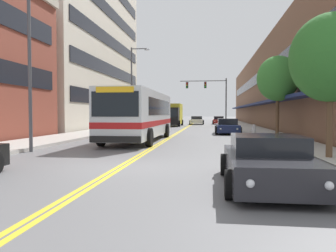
{
  "coord_description": "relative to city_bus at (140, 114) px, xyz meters",
  "views": [
    {
      "loc": [
        2.96,
        -10.68,
        1.8
      ],
      "look_at": [
        -0.13,
        13.08,
        0.85
      ],
      "focal_mm": 35.0,
      "sensor_mm": 36.0,
      "label": 1
    }
  ],
  "objects": [
    {
      "name": "street_tree_right_mid",
      "position": [
        9.28,
        2.99,
        2.46
      ],
      "size": [
        2.91,
        2.91,
        5.67
      ],
      "color": "brown",
      "rests_on": "sidewalk_right"
    },
    {
      "name": "traffic_signal_mast",
      "position": [
        4.55,
        27.31,
        3.14
      ],
      "size": [
        6.78,
        0.38,
        6.86
      ],
      "color": "#47474C",
      "rests_on": "ground_plane"
    },
    {
      "name": "car_navy_parked_right_far",
      "position": [
        6.05,
        7.79,
        -1.16
      ],
      "size": [
        2.15,
        4.57,
        1.32
      ],
      "color": "#19234C",
      "rests_on": "ground_plane"
    },
    {
      "name": "city_bus",
      "position": [
        0.0,
        0.0,
        0.0
      ],
      "size": [
        2.96,
        11.39,
        3.12
      ],
      "color": "silver",
      "rests_on": "ground_plane"
    },
    {
      "name": "car_dark_grey_parked_left_mid",
      "position": [
        -2.84,
        21.56,
        -1.1
      ],
      "size": [
        2.06,
        4.68,
        1.45
      ],
      "color": "#38383D",
      "rests_on": "ground_plane"
    },
    {
      "name": "car_silver_parked_left_near",
      "position": [
        -2.65,
        15.05,
        -1.19
      ],
      "size": [
        1.97,
        4.42,
        1.25
      ],
      "color": "#B7B7BC",
      "rests_on": "ground_plane"
    },
    {
      "name": "street_tree_right_near",
      "position": [
        8.91,
        -8.38,
        2.04
      ],
      "size": [
        2.94,
        2.94,
        5.27
      ],
      "color": "brown",
      "rests_on": "sidewalk_right"
    },
    {
      "name": "centre_line",
      "position": [
        1.61,
        26.62,
        -1.76
      ],
      "size": [
        0.34,
        106.0,
        0.01
      ],
      "color": "yellow",
      "rests_on": "ground_plane"
    },
    {
      "name": "sidewalk_left",
      "position": [
        -5.59,
        26.62,
        -1.68
      ],
      "size": [
        3.38,
        106.0,
        0.17
      ],
      "color": "#B2ADA5",
      "rests_on": "ground_plane"
    },
    {
      "name": "car_white_moving_lead",
      "position": [
        2.43,
        30.67,
        -1.16
      ],
      "size": [
        2.21,
        4.49,
        1.3
      ],
      "color": "white",
      "rests_on": "ground_plane"
    },
    {
      "name": "street_lamp_left_far",
      "position": [
        -3.45,
        12.75,
        3.3
      ],
      "size": [
        2.0,
        0.28,
        8.68
      ],
      "color": "#47474C",
      "rests_on": "ground_plane"
    },
    {
      "name": "box_truck",
      "position": [
        -0.73,
        24.29,
        -0.19
      ],
      "size": [
        2.65,
        6.62,
        3.09
      ],
      "color": "black",
      "rests_on": "ground_plane"
    },
    {
      "name": "ground_plane",
      "position": [
        1.61,
        26.62,
        -1.77
      ],
      "size": [
        240.0,
        240.0,
        0.0
      ],
      "primitive_type": "plane",
      "color": "slate"
    },
    {
      "name": "office_tower_left",
      "position": [
        -13.51,
        18.44,
        13.95
      ],
      "size": [
        12.08,
        27.0,
        31.43
      ],
      "color": "beige",
      "rests_on": "ground_plane"
    },
    {
      "name": "sidewalk_right",
      "position": [
        8.8,
        26.62,
        -1.68
      ],
      "size": [
        3.38,
        106.0,
        0.17
      ],
      "color": "#B2ADA5",
      "rests_on": "ground_plane"
    },
    {
      "name": "car_red_parked_right_mid",
      "position": [
        5.9,
        32.78,
        -1.18
      ],
      "size": [
        2.04,
        4.27,
        1.27
      ],
      "color": "maroon",
      "rests_on": "ground_plane"
    },
    {
      "name": "storefront_row_right",
      "position": [
        14.72,
        26.62,
        3.36
      ],
      "size": [
        9.1,
        68.0,
        10.27
      ],
      "color": "brown",
      "rests_on": "ground_plane"
    },
    {
      "name": "car_charcoal_parked_right_foreground",
      "position": [
        5.97,
        -12.83,
        -1.18
      ],
      "size": [
        2.2,
        4.43,
        1.25
      ],
      "color": "#232328",
      "rests_on": "ground_plane"
    },
    {
      "name": "fire_hydrant",
      "position": [
        7.55,
        2.07,
        -1.17
      ],
      "size": [
        0.34,
        0.26,
        0.85
      ],
      "color": "#B7B7BC",
      "rests_on": "sidewalk_right"
    },
    {
      "name": "street_lamp_left_near",
      "position": [
        -3.39,
        -6.88,
        3.06
      ],
      "size": [
        2.26,
        0.28,
        8.15
      ],
      "color": "#47474C",
      "rests_on": "ground_plane"
    }
  ]
}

